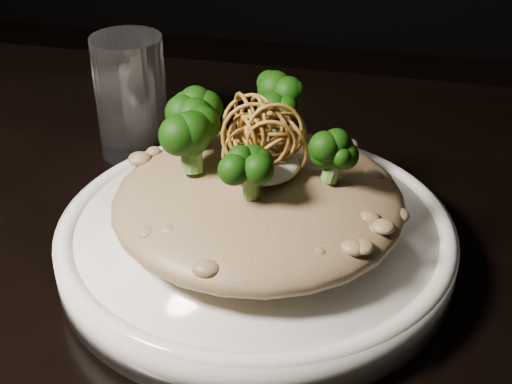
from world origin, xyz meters
TOP-DOWN VIEW (x-y plane):
  - table at (0.00, 0.00)m, footprint 1.10×0.80m
  - plate at (0.06, 0.04)m, footprint 0.28×0.28m
  - risotto at (0.06, 0.04)m, footprint 0.20×0.20m
  - broccoli at (0.06, 0.05)m, footprint 0.14×0.14m
  - cheese at (0.06, 0.04)m, footprint 0.05×0.05m
  - shallots at (0.06, 0.04)m, footprint 0.05×0.05m
  - drinking_glass at (-0.08, 0.17)m, footprint 0.06×0.06m

SIDE VIEW (x-z plane):
  - table at x=0.00m, z-range 0.29..1.04m
  - plate at x=0.06m, z-range 0.75..0.78m
  - risotto at x=0.06m, z-range 0.78..0.82m
  - drinking_glass at x=-0.08m, z-range 0.75..0.86m
  - cheese at x=0.06m, z-range 0.82..0.84m
  - broccoli at x=0.06m, z-range 0.82..0.87m
  - shallots at x=0.06m, z-range 0.84..0.87m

